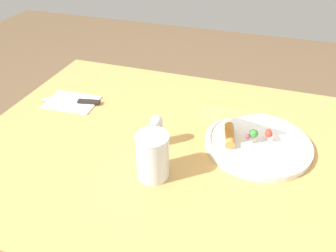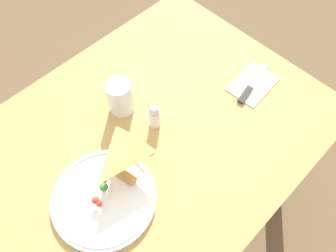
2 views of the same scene
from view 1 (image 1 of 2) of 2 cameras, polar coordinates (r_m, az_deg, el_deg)
name	(u,v)px [view 1 (image 1 of 2)]	position (r m, az deg, el deg)	size (l,w,h in m)	color
dining_table	(187,178)	(0.90, 3.36, -9.10)	(1.11, 0.77, 0.73)	tan
plate_pizza	(257,142)	(0.86, 15.29, -2.65)	(0.26, 0.26, 0.05)	white
milk_glass	(153,157)	(0.72, -2.67, -5.46)	(0.07, 0.07, 0.11)	white
napkin_folded	(72,102)	(1.05, -16.42, 4.02)	(0.16, 0.11, 0.00)	white
butter_knife	(74,101)	(1.04, -16.03, 4.22)	(0.18, 0.05, 0.01)	black
salt_shaker	(157,130)	(0.81, -1.99, -0.72)	(0.03, 0.03, 0.09)	white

